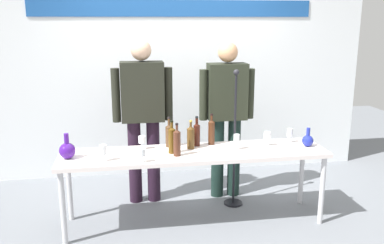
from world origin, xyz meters
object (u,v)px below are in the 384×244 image
presenter_right (227,110)px  wine_bottle_5 (211,131)px  wine_bottle_4 (169,135)px  wine_glass_left_2 (142,153)px  wine_glass_right_0 (237,139)px  wine_glass_left_1 (142,140)px  microphone_stand (234,161)px  wine_glass_left_0 (103,150)px  decanter_blue_left (67,150)px  wine_bottle_3 (177,142)px  decanter_blue_right (308,140)px  wine_glass_right_2 (290,133)px  presenter_left (143,111)px  wine_bottle_1 (197,133)px  wine_bottle_0 (172,139)px  wine_bottle_2 (191,137)px  display_table (195,157)px  wine_glass_right_1 (267,136)px

presenter_right → wine_bottle_5: presenter_right is taller
wine_bottle_4 → wine_bottle_5: size_ratio=0.95×
wine_glass_left_2 → wine_glass_right_0: bearing=13.5°
wine_glass_left_1 → microphone_stand: 1.05m
wine_glass_left_0 → microphone_stand: 1.46m
wine_glass_right_0 → decanter_blue_left: bearing=-179.7°
wine_bottle_3 → wine_glass_left_1: bearing=141.0°
decanter_blue_right → wine_glass_right_2: decanter_blue_right is taller
presenter_left → wine_glass_left_1: 0.47m
presenter_left → wine_glass_left_0: size_ratio=11.71×
wine_glass_right_0 → wine_glass_right_2: 0.62m
wine_bottle_1 → wine_glass_right_2: (0.96, -0.04, -0.03)m
wine_bottle_4 → wine_glass_left_1: bearing=-170.4°
wine_glass_left_1 → wine_glass_right_2: (1.51, -0.02, 0.01)m
wine_bottle_5 → wine_glass_left_2: wine_bottle_5 is taller
wine_bottle_0 → wine_bottle_3: 0.09m
decanter_blue_left → wine_bottle_4: wine_bottle_4 is taller
decanter_blue_left → wine_bottle_2: size_ratio=0.83×
wine_glass_right_0 → decanter_blue_right: bearing=-0.6°
decanter_blue_right → presenter_left: bearing=159.5°
wine_glass_left_2 → decanter_blue_left: bearing=162.1°
decanter_blue_right → wine_glass_left_0: decanter_blue_right is taller
wine_bottle_2 → wine_bottle_5: size_ratio=0.90×
wine_glass_right_2 → wine_glass_left_2: bearing=-166.4°
decanter_blue_left → wine_glass_left_2: 0.70m
display_table → wine_glass_right_0: 0.45m
wine_glass_left_2 → wine_glass_right_1: wine_glass_right_1 is taller
wine_bottle_4 → wine_glass_left_0: (-0.63, -0.34, -0.02)m
presenter_right → wine_bottle_3: size_ratio=5.55×
decanter_blue_left → wine_bottle_1: (1.23, 0.20, 0.05)m
wine_bottle_4 → wine_glass_right_1: (0.97, -0.13, -0.02)m
wine_bottle_4 → wine_glass_left_0: wine_bottle_4 is taller
display_table → wine_bottle_4: (-0.22, 0.20, 0.18)m
wine_glass_left_2 → wine_glass_right_0: size_ratio=0.81×
presenter_right → wine_bottle_0: size_ratio=5.43×
wine_bottle_0 → wine_bottle_4: wine_bottle_0 is taller
wine_bottle_1 → wine_bottle_4: wine_bottle_1 is taller
wine_bottle_2 → wine_bottle_4: wine_bottle_4 is taller
wine_glass_left_0 → wine_bottle_1: bearing=19.8°
decanter_blue_left → presenter_right: (1.63, 0.60, 0.19)m
decanter_blue_right → wine_bottle_2: (-1.16, 0.12, 0.06)m
wine_bottle_2 → wine_glass_right_1: bearing=-2.6°
wine_bottle_1 → wine_glass_left_0: bearing=-160.2°
microphone_stand → wine_bottle_2: bearing=-156.0°
presenter_right → wine_glass_right_0: size_ratio=11.26×
display_table → microphone_stand: size_ratio=1.74×
wine_glass_left_2 → microphone_stand: (1.00, 0.56, -0.33)m
decanter_blue_left → wine_bottle_3: wine_bottle_3 is taller
wine_bottle_5 → microphone_stand: bearing=23.3°
wine_glass_right_1 → wine_glass_right_2: bearing=15.1°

